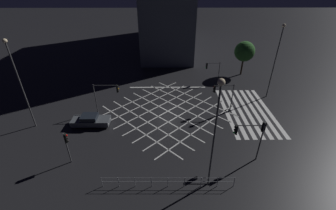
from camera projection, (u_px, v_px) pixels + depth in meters
The scene contains 14 objects.
ground_plane at pixel (168, 111), 28.98m from camera, with size 200.00×200.00×0.00m, color black.
road_markings at pixel (212, 109), 29.31m from camera, with size 17.62×22.00×0.01m.
traffic_light_median_north at pixel (108, 92), 27.39m from camera, with size 0.36×3.13×3.89m.
traffic_light_sw_cross at pixel (247, 134), 19.95m from camera, with size 0.36×2.71×4.12m.
traffic_light_nw_cross at pixel (67, 142), 19.98m from camera, with size 0.36×0.39×3.35m.
traffic_light_sw_main at pixel (262, 133), 20.05m from camera, with size 0.39×0.36×4.24m.
traffic_light_se_cross at pixel (212, 68), 35.45m from camera, with size 0.36×2.30×3.39m.
traffic_light_median_south at pixel (222, 92), 27.71m from camera, with size 0.36×2.60×3.73m.
street_lamp_east at pixel (277, 52), 29.06m from camera, with size 0.46×0.46×10.09m.
street_lamp_west at pixel (17, 74), 22.91m from camera, with size 0.45×0.45×10.09m.
street_lamp_far at pixel (216, 119), 15.61m from camera, with size 0.51×0.51×9.68m.
street_tree_near at pixel (245, 52), 37.42m from camera, with size 3.33×3.33×5.77m.
waiting_car at pixel (91, 120), 26.07m from camera, with size 1.72×4.34×1.30m.
pedestrian_railing at pixel (168, 181), 18.42m from camera, with size 0.15×10.96×1.05m.
Camera 1 is at (-24.56, 0.22, 15.40)m, focal length 24.00 mm.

